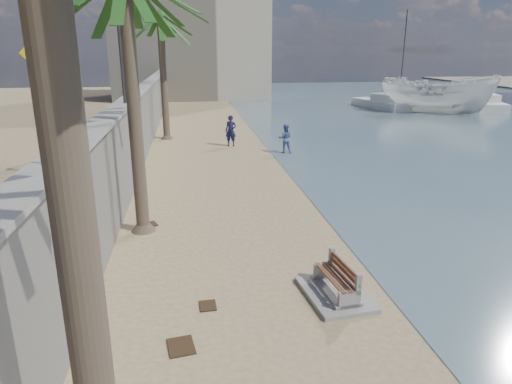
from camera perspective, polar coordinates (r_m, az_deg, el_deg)
ground_plane at (r=9.45m, az=9.74°, el=-19.72°), size 140.00×140.00×0.00m
seawall at (r=27.53m, az=-13.88°, el=8.68°), size 0.45×70.00×3.50m
wall_cap at (r=27.33m, az=-14.15°, el=12.41°), size 0.80×70.00×0.12m
end_building at (r=59.14m, az=-8.18°, el=18.47°), size 18.00×12.00×14.00m
bench_far at (r=11.23m, az=9.94°, el=-11.06°), size 1.58×2.14×0.83m
palm_back at (r=30.66m, az=-11.91°, el=20.55°), size 5.00×5.00×8.58m
pedestrian_sign at (r=8.97m, az=-24.70°, el=12.62°), size 0.78×0.07×2.40m
streetlight at (r=19.31m, az=-16.85°, el=19.58°), size 0.28×0.28×5.12m
person_a at (r=28.05m, az=-3.17°, el=7.92°), size 0.91×0.76×2.16m
person_b at (r=26.20m, az=3.68°, el=6.87°), size 0.98×0.82×1.82m
boat_cruiser at (r=46.36m, az=21.75°, el=11.46°), size 5.43×5.40×4.55m
yacht_near at (r=53.02m, az=26.03°, el=9.88°), size 5.26×9.99×1.50m
yacht_far at (r=48.44m, az=15.23°, el=10.45°), size 3.67×7.54×1.50m
sailboat_west at (r=58.86m, az=17.51°, el=11.35°), size 7.88×4.30×10.20m
debris_b at (r=9.69m, az=-9.34°, el=-18.50°), size 0.60×0.71×0.03m
debris_c at (r=15.84m, az=-13.42°, el=-4.02°), size 0.75×0.68×0.03m
debris_d at (r=10.89m, az=-6.03°, el=-13.94°), size 0.39×0.48×0.03m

